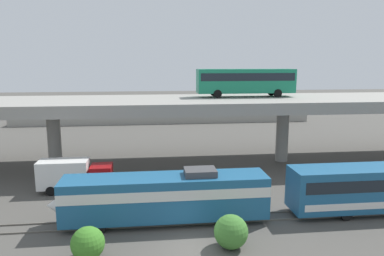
% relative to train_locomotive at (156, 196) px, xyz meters
% --- Properties ---
extents(ground_plane, '(260.00, 260.00, 0.00)m').
position_rel_train_locomotive_xyz_m(ground_plane, '(2.25, -4.00, -2.19)').
color(ground_plane, '#4C4944').
extents(rail_strip_near, '(110.00, 0.12, 0.12)m').
position_rel_train_locomotive_xyz_m(rail_strip_near, '(2.25, -0.71, -2.13)').
color(rail_strip_near, '#59544C').
rests_on(rail_strip_near, ground_plane).
extents(rail_strip_far, '(110.00, 0.12, 0.12)m').
position_rel_train_locomotive_xyz_m(rail_strip_far, '(2.25, 0.71, -2.13)').
color(rail_strip_far, '#59544C').
rests_on(rail_strip_far, ground_plane).
extents(train_locomotive, '(16.57, 3.04, 4.18)m').
position_rel_train_locomotive_xyz_m(train_locomotive, '(0.00, 0.00, 0.00)').
color(train_locomotive, '#1E5984').
rests_on(train_locomotive, ground_plane).
extents(highway_overpass, '(96.00, 11.77, 7.91)m').
position_rel_train_locomotive_xyz_m(highway_overpass, '(2.25, 16.00, 4.92)').
color(highway_overpass, gray).
rests_on(highway_overpass, ground_plane).
extents(transit_bus_on_overpass, '(12.00, 2.68, 3.40)m').
position_rel_train_locomotive_xyz_m(transit_bus_on_overpass, '(11.43, 17.53, 7.78)').
color(transit_bus_on_overpass, '#197A56').
rests_on(transit_bus_on_overpass, highway_overpass).
extents(service_truck_west, '(6.80, 2.46, 3.04)m').
position_rel_train_locomotive_xyz_m(service_truck_west, '(-7.68, 7.93, -0.56)').
color(service_truck_west, maroon).
rests_on(service_truck_west, ground_plane).
extents(pier_parking_lot, '(58.97, 13.45, 1.59)m').
position_rel_train_locomotive_xyz_m(pier_parking_lot, '(2.25, 51.00, -1.39)').
color(pier_parking_lot, gray).
rests_on(pier_parking_lot, ground_plane).
extents(parked_car_0, '(4.29, 1.96, 1.50)m').
position_rel_train_locomotive_xyz_m(parked_car_0, '(-7.33, 52.29, 0.18)').
color(parked_car_0, silver).
rests_on(parked_car_0, pier_parking_lot).
extents(parked_car_1, '(4.56, 1.96, 1.50)m').
position_rel_train_locomotive_xyz_m(parked_car_1, '(13.83, 50.15, 0.18)').
color(parked_car_1, '#9E998C').
rests_on(parked_car_1, pier_parking_lot).
extents(parked_car_2, '(4.59, 1.91, 1.50)m').
position_rel_train_locomotive_xyz_m(parked_car_2, '(25.34, 49.18, 0.18)').
color(parked_car_2, maroon).
rests_on(parked_car_2, pier_parking_lot).
extents(parked_car_3, '(4.41, 1.96, 1.50)m').
position_rel_train_locomotive_xyz_m(parked_car_3, '(3.83, 50.63, 0.18)').
color(parked_car_3, navy).
rests_on(parked_car_3, pier_parking_lot).
extents(parked_car_4, '(4.56, 1.86, 1.50)m').
position_rel_train_locomotive_xyz_m(parked_car_4, '(13.38, 47.96, 0.18)').
color(parked_car_4, '#515459').
rests_on(parked_car_4, pier_parking_lot).
extents(harbor_water, '(140.00, 36.00, 0.01)m').
position_rel_train_locomotive_xyz_m(harbor_water, '(2.25, 74.00, -2.19)').
color(harbor_water, '#2D5170').
rests_on(harbor_water, ground_plane).
extents(shrub_left, '(2.11, 2.11, 2.11)m').
position_rel_train_locomotive_xyz_m(shrub_left, '(-4.30, -4.76, -1.13)').
color(shrub_left, '#3D8027').
rests_on(shrub_left, ground_plane).
extents(shrub_right, '(2.28, 2.28, 2.28)m').
position_rel_train_locomotive_xyz_m(shrub_right, '(4.88, -4.40, -1.05)').
color(shrub_right, '#3F7A2F').
rests_on(shrub_right, ground_plane).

